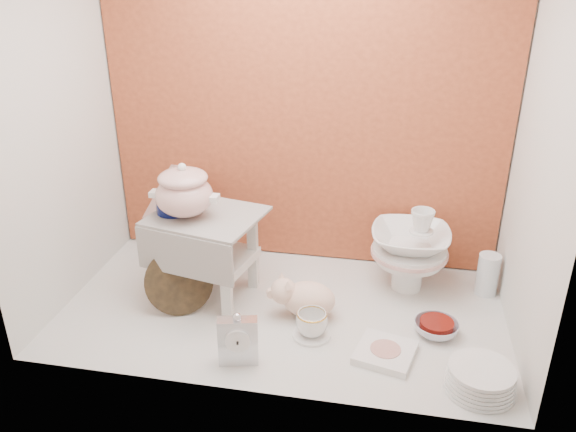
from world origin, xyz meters
The scene contains 17 objects.
ground centered at (0.00, 0.00, 0.00)m, with size 1.80×1.80×0.00m, color silver.
niche_shell centered at (0.00, 0.18, 0.93)m, with size 1.86×1.03×1.53m.
step_stool centered at (-0.33, 0.07, 0.19)m, with size 0.43×0.37×0.37m, color silver, non-canonical shape.
soup_tureen centered at (-0.41, 0.04, 0.49)m, with size 0.27×0.27×0.23m, color white, non-canonical shape.
cobalt_bowl centered at (-0.47, 0.07, 0.40)m, with size 0.14×0.14×0.05m, color #091043.
floral_platter centered at (-0.62, 0.42, 0.22)m, with size 0.44×0.12×0.43m, color white, non-canonical shape.
blue_white_vase centered at (-0.44, 0.35, 0.13)m, with size 0.24×0.24×0.25m, color white.
lacquer_tray centered at (-0.41, -0.08, 0.13)m, with size 0.28×0.11×0.27m, color black, non-canonical shape.
mantel_clock centered at (-0.09, -0.36, 0.10)m, with size 0.14×0.05×0.21m, color silver.
plush_pig centered at (0.11, -0.03, 0.08)m, with size 0.27×0.19×0.16m, color beige.
teacup_saucer centered at (0.15, -0.16, 0.01)m, with size 0.15×0.15×0.01m, color white.
gold_rim_teacup centered at (0.15, -0.16, 0.06)m, with size 0.12×0.12×0.10m, color white.
lattice_dish centered at (0.43, -0.22, 0.01)m, with size 0.20×0.20×0.03m, color white.
dinner_plate_stack centered at (0.75, -0.34, 0.04)m, with size 0.24×0.24×0.09m, color white.
crystal_bowl centered at (0.62, -0.05, 0.03)m, with size 0.17×0.17×0.05m, color silver.
clear_glass_vase centered at (0.84, 0.29, 0.09)m, with size 0.09×0.09×0.18m, color silver.
porcelain_tower centered at (0.50, 0.28, 0.19)m, with size 0.33×0.33×0.38m, color white, non-canonical shape.
Camera 1 is at (0.40, -1.97, 1.36)m, focal length 35.99 mm.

